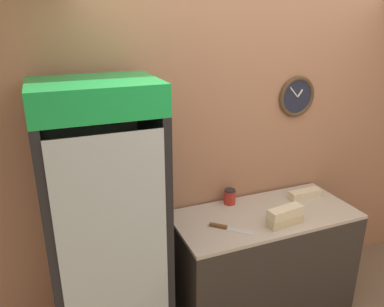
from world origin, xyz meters
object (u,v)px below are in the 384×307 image
sandwich_stack_bottom (285,220)px  condiment_jar (230,197)px  beverage_cooler (104,219)px  sandwich_flat_left (305,194)px  chefs_knife (226,228)px  sandwich_stack_middle (285,212)px

sandwich_stack_bottom → condiment_jar: condiment_jar is taller
beverage_cooler → condiment_jar: beverage_cooler is taller
beverage_cooler → sandwich_flat_left: 1.67m
beverage_cooler → chefs_knife: size_ratio=7.42×
sandwich_stack_middle → chefs_knife: sandwich_stack_middle is taller
chefs_knife → beverage_cooler: bearing=170.9°
sandwich_stack_middle → sandwich_stack_bottom: bearing=0.0°
sandwich_flat_left → chefs_knife: 0.86m
beverage_cooler → sandwich_stack_bottom: beverage_cooler is taller
sandwich_stack_bottom → beverage_cooler: bearing=169.1°
beverage_cooler → sandwich_stack_bottom: 1.28m
beverage_cooler → condiment_jar: bearing=11.2°
sandwich_stack_middle → sandwich_flat_left: 0.52m
sandwich_stack_bottom → chefs_knife: size_ratio=1.06×
sandwich_stack_bottom → sandwich_stack_middle: bearing=0.0°
sandwich_stack_middle → condiment_jar: bearing=116.2°
sandwich_stack_middle → sandwich_flat_left: sandwich_stack_middle is taller
sandwich_stack_bottom → sandwich_flat_left: size_ratio=1.00×
chefs_knife → condiment_jar: condiment_jar is taller
sandwich_stack_bottom → sandwich_flat_left: bearing=36.0°
sandwich_flat_left → sandwich_stack_bottom: bearing=-144.0°
sandwich_flat_left → chefs_knife: sandwich_flat_left is taller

